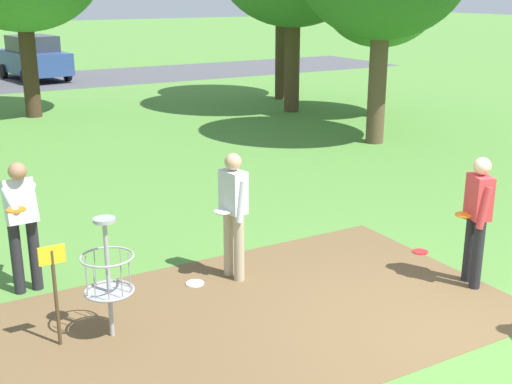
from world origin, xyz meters
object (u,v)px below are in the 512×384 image
Objects in this scene: frisbee_by_tee at (195,284)px; frisbee_mid_grass at (420,252)px; disc_golf_basket at (102,274)px; player_throwing at (22,218)px; parked_car_center_right at (34,58)px; player_waiting_right at (233,209)px; player_foreground_watching at (477,214)px.

frisbee_by_tee is 3.39m from frisbee_mid_grass.
disc_golf_basket is 4.81m from frisbee_mid_grass.
parked_car_center_right is (4.60, 21.14, -0.06)m from player_throwing.
frisbee_by_tee is (-0.55, 0.06, -0.96)m from player_waiting_right.
player_foreground_watching and player_throwing have the same top height.
parked_car_center_right reaches higher than player_foreground_watching.
player_waiting_right reaches higher than frisbee_mid_grass.
frisbee_by_tee is 0.05× the size of parked_car_center_right.
disc_golf_basket is 0.81× the size of player_throwing.
disc_golf_basket is at bearing -178.85° from frisbee_mid_grass.
parked_car_center_right is at bearing 91.08° from player_foreground_watching.
disc_golf_basket is at bearing -100.21° from parked_car_center_right.
frisbee_mid_grass is at bearing -88.35° from parked_car_center_right.
parked_car_center_right is at bearing 79.79° from disc_golf_basket.
frisbee_by_tee is at bearing -24.36° from player_throwing.
disc_golf_basket is at bearing -72.81° from player_throwing.
player_foreground_watching is 1.00× the size of player_throwing.
player_waiting_right is 7.53× the size of frisbee_mid_grass.
player_throwing is at bearing 155.64° from frisbee_by_tee.
frisbee_by_tee is at bearing 27.86° from disc_golf_basket.
frisbee_mid_grass is at bearing -12.07° from player_waiting_right.
player_throwing and player_waiting_right have the same top height.
frisbee_by_tee is at bearing -96.94° from parked_car_center_right.
player_throwing reaches higher than frisbee_mid_grass.
frisbee_by_tee is at bearing 150.20° from player_foreground_watching.
disc_golf_basket is 4.67m from player_foreground_watching.
frisbee_by_tee is at bearing 168.87° from frisbee_mid_grass.
player_throwing reaches higher than disc_golf_basket.
parked_car_center_right reaches higher than frisbee_mid_grass.
player_throwing is 21.64m from parked_car_center_right.
disc_golf_basket reaches higher than frisbee_by_tee.
disc_golf_basket is at bearing 167.12° from player_foreground_watching.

